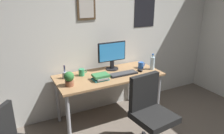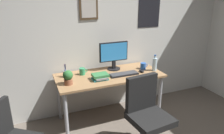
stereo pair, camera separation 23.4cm
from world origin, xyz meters
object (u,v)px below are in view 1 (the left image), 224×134
at_px(monitor, 112,55).
at_px(potted_plant, 69,78).
at_px(office_chair, 150,109).
at_px(coffee_mug_near, 82,72).
at_px(keyboard, 123,74).
at_px(coffee_mug_far, 141,65).
at_px(computer_mouse, 140,70).
at_px(book_stack_left, 101,77).
at_px(pen_cup, 65,75).
at_px(water_bottle, 152,63).

xyz_separation_m(monitor, potted_plant, (-0.78, -0.31, -0.13)).
height_order(office_chair, coffee_mug_near, office_chair).
height_order(keyboard, coffee_mug_far, coffee_mug_far).
distance_m(keyboard, potted_plant, 0.83).
height_order(monitor, coffee_mug_far, monitor).
distance_m(computer_mouse, coffee_mug_far, 0.15).
height_order(office_chair, keyboard, office_chair).
bearing_deg(potted_plant, computer_mouse, 1.59).
distance_m(keyboard, book_stack_left, 0.38).
height_order(computer_mouse, coffee_mug_far, coffee_mug_far).
xyz_separation_m(coffee_mug_near, pen_cup, (-0.25, 0.00, 0.00)).
distance_m(coffee_mug_far, pen_cup, 1.21).
bearing_deg(coffee_mug_far, monitor, 159.41).
bearing_deg(coffee_mug_near, water_bottle, -13.22).
relative_size(computer_mouse, pen_cup, 0.55).
height_order(keyboard, water_bottle, water_bottle).
xyz_separation_m(coffee_mug_near, coffee_mug_far, (0.95, -0.12, -0.00)).
height_order(office_chair, potted_plant, office_chair).
height_order(office_chair, monitor, monitor).
distance_m(office_chair, coffee_mug_far, 0.94).
distance_m(pen_cup, book_stack_left, 0.51).
height_order(monitor, computer_mouse, monitor).
relative_size(office_chair, potted_plant, 4.87).
bearing_deg(computer_mouse, monitor, 140.55).
distance_m(office_chair, coffee_mug_near, 1.11).
bearing_deg(potted_plant, coffee_mug_near, 45.77).
distance_m(computer_mouse, book_stack_left, 0.68).
bearing_deg(computer_mouse, keyboard, -179.87).
bearing_deg(potted_plant, office_chair, -39.25).
relative_size(water_bottle, coffee_mug_near, 2.08).
distance_m(monitor, coffee_mug_far, 0.50).
bearing_deg(book_stack_left, water_bottle, 1.28).
relative_size(potted_plant, book_stack_left, 0.87).
relative_size(keyboard, coffee_mug_near, 3.54).
xyz_separation_m(office_chair, water_bottle, (0.53, 0.67, 0.33)).
bearing_deg(coffee_mug_near, office_chair, -59.58).
height_order(monitor, book_stack_left, monitor).
bearing_deg(keyboard, book_stack_left, -174.85).
relative_size(office_chair, water_bottle, 3.76).
relative_size(pen_cup, book_stack_left, 0.89).
bearing_deg(pen_cup, coffee_mug_far, -5.78).
height_order(water_bottle, coffee_mug_far, water_bottle).
bearing_deg(keyboard, coffee_mug_near, 156.89).
relative_size(keyboard, computer_mouse, 3.91).
bearing_deg(computer_mouse, office_chair, -114.50).
relative_size(monitor, pen_cup, 2.30).
xyz_separation_m(monitor, water_bottle, (0.56, -0.30, -0.13)).
bearing_deg(keyboard, water_bottle, -1.57).
height_order(keyboard, book_stack_left, book_stack_left).
distance_m(computer_mouse, water_bottle, 0.23).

